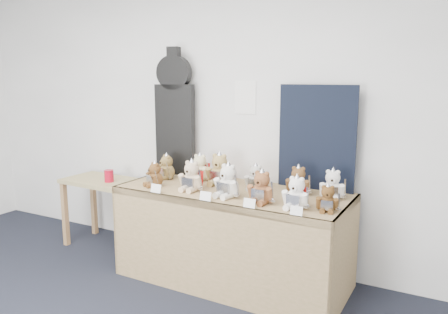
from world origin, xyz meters
The scene contains 22 objects.
room_shell centered at (0.35, 2.49, 1.56)m, with size 6.00×6.00×6.00m.
display_table centered at (0.45, 1.96, 0.64)m, with size 1.95×0.85×0.81m.
side_table centered at (-1.06, 2.13, 0.59)m, with size 0.87×0.51×0.71m.
guitar_case centered at (-0.32, 2.35, 1.40)m, with size 0.38×0.18×1.21m.
navy_board centered at (1.05, 2.40, 1.24)m, with size 0.65×0.02×0.87m, color black.
red_cup centered at (-0.94, 2.08, 0.77)m, with size 0.09×0.09×0.12m, color #AC0B23.
teddy_front_far_left centered at (-0.20, 1.84, 0.90)m, with size 0.19×0.19×0.24m.
teddy_front_left centered at (0.16, 1.87, 0.92)m, with size 0.23×0.19×0.29m.
teddy_front_centre centered at (0.52, 1.84, 0.93)m, with size 0.25×0.22×0.30m.
teddy_front_right centered at (0.82, 1.81, 0.92)m, with size 0.23×0.19×0.28m.
teddy_front_far_right centered at (1.09, 1.80, 0.91)m, with size 0.22×0.19×0.27m.
teddy_front_end centered at (1.31, 1.84, 0.89)m, with size 0.18×0.16×0.22m.
teddy_back_left centered at (0.03, 2.22, 0.92)m, with size 0.22×0.19×0.28m.
teddy_back_centre_left centered at (0.27, 2.16, 0.93)m, with size 0.26×0.22×0.32m.
teddy_back_centre_right centered at (0.62, 2.15, 0.90)m, with size 0.20×0.17×0.24m.
teddy_back_right centered at (0.98, 2.17, 0.91)m, with size 0.22×0.18×0.26m.
teddy_back_end centered at (1.26, 2.17, 0.91)m, with size 0.22×0.19×0.26m.
teddy_back_far_left centered at (-0.28, 2.12, 0.91)m, with size 0.21×0.21×0.26m.
entry_card_a centered at (-0.06, 1.67, 0.85)m, with size 0.10×0.00×0.07m, color white.
entry_card_b centered at (0.42, 1.66, 0.85)m, with size 0.10×0.00×0.07m, color white.
entry_card_c centered at (0.79, 1.65, 0.84)m, with size 0.09×0.00×0.07m, color white.
entry_card_d centered at (1.15, 1.64, 0.84)m, with size 0.09×0.00×0.06m, color white.
Camera 1 is at (2.05, -1.12, 1.75)m, focal length 35.00 mm.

